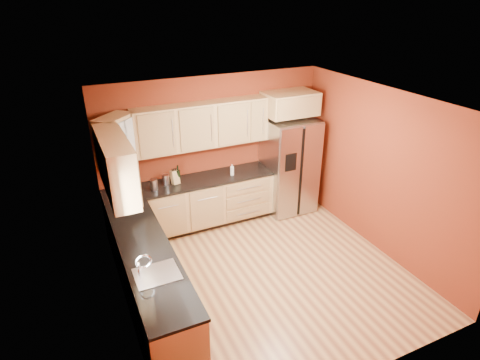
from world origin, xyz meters
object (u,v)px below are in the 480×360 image
at_px(wine_bottle_a, 178,174).
at_px(refrigerator, 289,165).
at_px(canister_left, 154,185).
at_px(soap_dispenser, 232,170).
at_px(knife_block, 175,177).

bearing_deg(wine_bottle_a, refrigerator, -2.12).
bearing_deg(canister_left, soap_dispenser, -0.00).
bearing_deg(refrigerator, canister_left, -179.95).
distance_m(refrigerator, knife_block, 2.17).
bearing_deg(canister_left, wine_bottle_a, 10.53).
bearing_deg(knife_block, canister_left, -179.93).
relative_size(canister_left, wine_bottle_a, 0.59).
relative_size(canister_left, soap_dispenser, 0.96).
distance_m(wine_bottle_a, knife_block, 0.07).
height_order(canister_left, wine_bottle_a, wine_bottle_a).
bearing_deg(wine_bottle_a, knife_block, 173.98).
distance_m(refrigerator, canister_left, 2.54).
distance_m(canister_left, soap_dispenser, 1.38).
height_order(knife_block, soap_dispenser, knife_block).
bearing_deg(wine_bottle_a, canister_left, -169.47).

